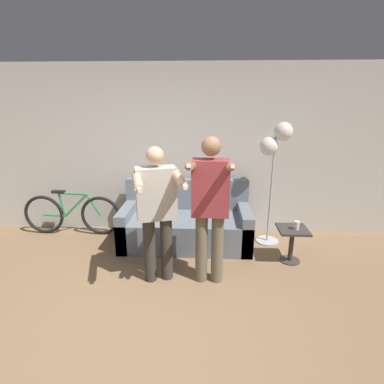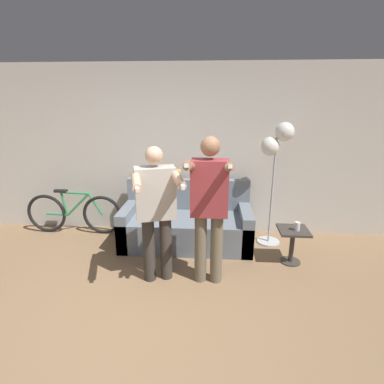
{
  "view_description": "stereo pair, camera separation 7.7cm",
  "coord_description": "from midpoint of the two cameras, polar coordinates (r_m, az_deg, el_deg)",
  "views": [
    {
      "loc": [
        0.7,
        -2.1,
        2.06
      ],
      "look_at": [
        0.53,
        1.5,
        0.96
      ],
      "focal_mm": 28.0,
      "sensor_mm": 36.0,
      "label": 1
    },
    {
      "loc": [
        0.78,
        -2.09,
        2.06
      ],
      "look_at": [
        0.53,
        1.5,
        0.96
      ],
      "focal_mm": 28.0,
      "sensor_mm": 36.0,
      "label": 2
    }
  ],
  "objects": [
    {
      "name": "cat",
      "position": [
        4.59,
        -5.38,
        3.36
      ],
      "size": [
        0.53,
        0.13,
        0.16
      ],
      "color": "tan",
      "rests_on": "couch"
    },
    {
      "name": "couch",
      "position": [
        4.48,
        -1.67,
        -6.29
      ],
      "size": [
        1.88,
        0.85,
        0.91
      ],
      "color": "slate",
      "rests_on": "ground_plane"
    },
    {
      "name": "person_right",
      "position": [
        3.29,
        2.82,
        -1.99
      ],
      "size": [
        0.49,
        0.67,
        1.71
      ],
      "rotation": [
        0.0,
        0.0,
        -0.02
      ],
      "color": "#6B604C",
      "rests_on": "ground_plane"
    },
    {
      "name": "cup",
      "position": [
        4.07,
        18.79,
        -6.04
      ],
      "size": [
        0.07,
        0.07,
        0.11
      ],
      "color": "silver",
      "rests_on": "side_table"
    },
    {
      "name": "wall_back",
      "position": [
        4.73,
        -6.33,
        7.7
      ],
      "size": [
        10.0,
        0.05,
        2.6
      ],
      "color": "beige",
      "rests_on": "ground_plane"
    },
    {
      "name": "person_left",
      "position": [
        3.36,
        -7.36,
        -2.91
      ],
      "size": [
        0.63,
        0.77,
        1.6
      ],
      "rotation": [
        0.0,
        0.0,
        0.29
      ],
      "color": "#38332D",
      "rests_on": "ground_plane"
    },
    {
      "name": "bicycle",
      "position": [
        5.14,
        -22.27,
        -3.92
      ],
      "size": [
        1.56,
        0.07,
        0.72
      ],
      "color": "black",
      "rests_on": "ground_plane"
    },
    {
      "name": "floor_lamp",
      "position": [
        4.34,
        15.07,
        8.15
      ],
      "size": [
        0.44,
        0.34,
        1.78
      ],
      "color": "#B2B2B7",
      "rests_on": "ground_plane"
    },
    {
      "name": "ground_plane",
      "position": [
        3.03,
        -13.58,
        -26.38
      ],
      "size": [
        16.0,
        16.0,
        0.0
      ],
      "primitive_type": "plane",
      "color": "#846647"
    },
    {
      "name": "side_table",
      "position": [
        4.16,
        17.99,
        -8.39
      ],
      "size": [
        0.38,
        0.38,
        0.47
      ],
      "color": "#38332D",
      "rests_on": "ground_plane"
    }
  ]
}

